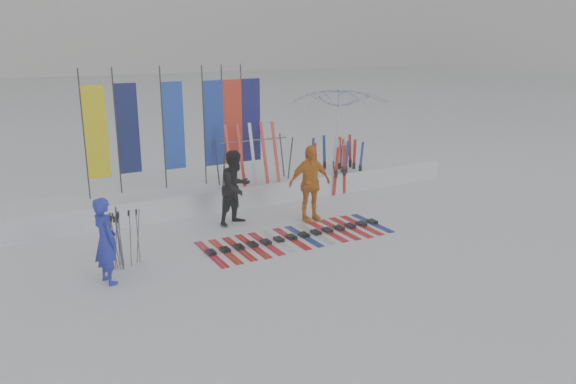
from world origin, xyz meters
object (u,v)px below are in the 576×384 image
person_black (236,187)px  person_yellow (310,183)px  ski_rack (254,155)px  person_blue (105,241)px  ski_row (298,236)px  tent_canopy (340,131)px

person_black → person_yellow: 1.85m
ski_rack → person_blue: bearing=-144.0°
person_yellow → person_black: bearing=162.1°
person_blue → ski_rack: 5.86m
person_blue → ski_row: size_ratio=0.38×
tent_canopy → ski_rack: bearing=-158.6°
person_blue → person_black: bearing=-75.5°
person_blue → person_black: (3.54, 2.02, 0.09)m
tent_canopy → ski_rack: (-3.82, -1.50, -0.12)m
person_yellow → ski_row: bearing=-129.8°
person_yellow → tent_canopy: size_ratio=0.58×
person_blue → ski_rack: (4.72, 3.43, 0.54)m
ski_row → ski_rack: size_ratio=2.19×
person_black → tent_canopy: 5.81m
person_yellow → ski_row: size_ratio=0.43×
person_blue → ski_row: 4.45m
person_blue → tent_canopy: 9.88m
person_blue → ski_rack: size_ratio=0.83×
tent_canopy → ski_row: bearing=-132.6°
person_yellow → tent_canopy: (3.27, 3.56, 0.53)m
person_blue → ski_row: (4.36, 0.38, -0.81)m
person_yellow → ski_row: person_yellow is taller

